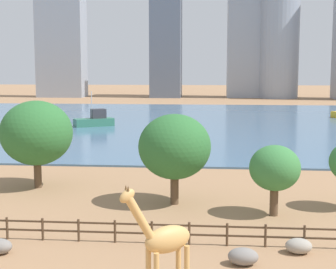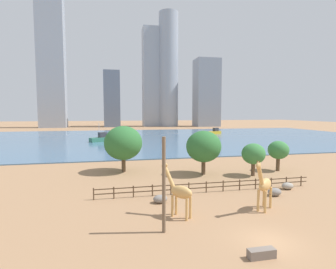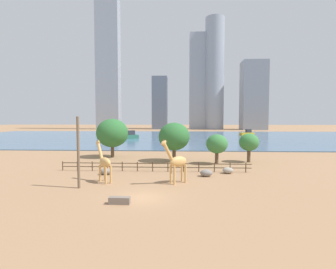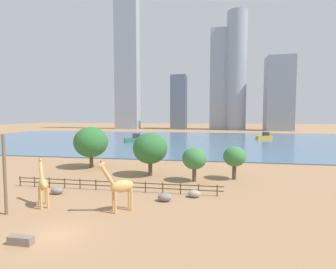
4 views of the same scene
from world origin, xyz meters
name	(u,v)px [view 4 (image 4 of 4)]	position (x,y,z in m)	size (l,w,h in m)	color
ground_plane	(181,140)	(0.00, 80.00, 0.00)	(400.00, 400.00, 0.00)	#9E7551
harbor_water	(180,140)	(0.00, 77.00, 0.10)	(180.00, 86.00, 0.20)	#476B8C
giraffe_tall	(43,184)	(-5.20, 5.73, 2.31)	(2.69, 2.91, 4.86)	tan
giraffe_companion	(120,186)	(3.06, 5.61, 2.45)	(3.19, 2.80, 5.12)	tan
utility_pole	(5,175)	(-7.13, 3.05, 3.74)	(0.28, 0.28, 7.48)	brown
boulder_near_fence	(57,190)	(-6.21, 9.66, 0.41)	(1.49, 1.10, 0.82)	gray
boulder_by_pole	(194,194)	(9.75, 11.17, 0.41)	(1.42, 1.09, 0.82)	gray
boulder_small	(165,197)	(6.71, 9.28, 0.44)	(1.54, 1.16, 0.87)	gray
feeding_trough	(21,240)	(-1.71, -1.78, 0.30)	(1.80, 0.60, 0.60)	#72665B
enclosure_fence	(114,185)	(-0.16, 12.00, 0.76)	(26.12, 0.14, 1.30)	#4C3826
tree_left_large	(91,142)	(-9.31, 24.80, 4.54)	(5.90, 5.90, 7.21)	brown
tree_center_broad	(194,159)	(9.23, 18.27, 3.21)	(3.40, 3.40, 4.78)	brown
tree_right_tall	(235,157)	(14.82, 20.42, 3.29)	(3.22, 3.22, 4.80)	brown
tree_left_small	(150,148)	(2.37, 20.60, 4.21)	(5.23, 5.23, 6.58)	brown
boat_ferry	(135,139)	(-14.60, 67.85, 1.17)	(6.78, 5.27, 5.84)	#337259
boat_sailboat	(264,136)	(31.27, 87.40, 1.09)	(6.31, 4.03, 2.61)	gold
skyline_tower_needle	(279,94)	(50.59, 150.07, 22.07)	(15.55, 13.10, 44.14)	gray
skyline_block_central	(236,71)	(25.85, 155.11, 36.93)	(12.66, 12.66, 73.87)	#939EAD
skyline_tower_glass	(127,65)	(-46.20, 155.15, 43.60)	(15.47, 9.04, 87.21)	#939EAD
skyline_block_left	(218,80)	(14.80, 159.29, 32.30)	(10.96, 11.13, 64.61)	#939EAD
skyline_block_right	(179,102)	(-10.98, 156.02, 17.78)	(10.10, 9.92, 35.56)	slate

